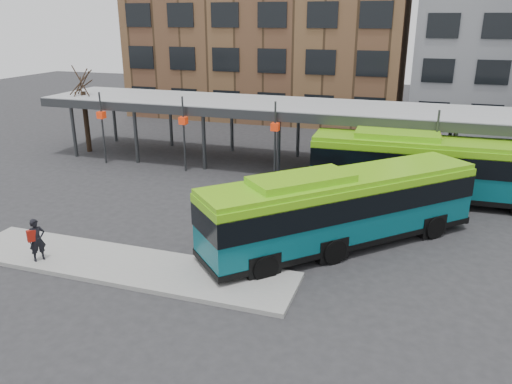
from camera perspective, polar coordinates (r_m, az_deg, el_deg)
name	(u,v)px	position (r m, az deg, el deg)	size (l,w,h in m)	color
ground	(278,255)	(21.10, 2.48, -7.15)	(120.00, 120.00, 0.00)	#28282B
boarding_island	(124,265)	(20.73, -14.85, -8.06)	(14.00, 3.00, 0.18)	gray
canopy	(335,110)	(31.95, 8.99, 9.19)	(40.00, 6.53, 4.80)	#999B9E
tree	(86,119)	(38.65, -18.85, 7.92)	(1.64, 1.64, 5.60)	black
building_brick	(272,0)	(52.43, 1.82, 21.07)	(26.00, 14.00, 22.00)	brown
bus_front	(341,207)	(21.49, 9.73, -1.65)	(10.78, 10.81, 3.47)	#08525D
bus_rear	(436,166)	(28.30, 19.87, 2.78)	(13.29, 3.30, 3.64)	#08525D
pedestrian	(37,240)	(21.69, -23.77, -5.01)	(0.70, 0.76, 1.75)	black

